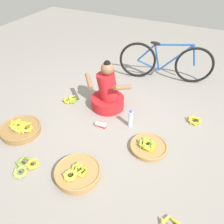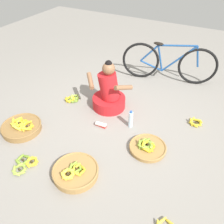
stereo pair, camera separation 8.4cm
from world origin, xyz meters
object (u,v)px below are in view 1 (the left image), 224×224
Objects in this scene: banana_basket_near_bicycle at (21,129)px; packet_carton_stack at (101,125)px; loose_bananas_near_vendor at (195,120)px; water_bottle at (130,119)px; banana_basket_back_center at (148,146)px; vendor_woman_front at (107,93)px; banana_basket_back_left at (77,173)px; loose_bananas_back_right at (71,99)px; bicycle_leaning at (165,62)px; loose_bananas_front_center at (26,166)px.

packet_carton_stack is at bearing 32.06° from banana_basket_near_bicycle.
loose_bananas_near_vendor is 0.80× the size of water_bottle.
banana_basket_back_center is at bearing -118.77° from loose_bananas_near_vendor.
vendor_woman_front is 1.09m from banana_basket_back_center.
banana_basket_back_left is (0.29, -1.36, -0.20)m from vendor_woman_front.
loose_bananas_back_right is 0.99× the size of water_bottle.
bicycle_leaning reaches higher than loose_bananas_back_right.
banana_basket_back_center is 1.53m from loose_bananas_front_center.
loose_bananas_back_right is 1.25× the size of loose_bananas_near_vendor.
loose_bananas_back_right is 1.44m from loose_bananas_front_center.
banana_basket_back_left is (-0.59, -0.77, 0.02)m from banana_basket_back_center.
banana_basket_back_left is at bearing -95.57° from bicycle_leaning.
water_bottle is at bearing 56.52° from loose_bananas_front_center.
loose_bananas_front_center is 2.07× the size of packet_carton_stack.
banana_basket_back_left is 1.54m from loose_bananas_back_right.
vendor_woman_front reaches higher than loose_bananas_back_right.
vendor_woman_front reaches higher than banana_basket_near_bicycle.
banana_basket_back_center reaches higher than packet_carton_stack.
loose_bananas_back_right is 1.99m from loose_bananas_near_vendor.
banana_basket_back_left is 1.96× the size of water_bottle.
bicycle_leaning reaches higher than banana_basket_back_center.
loose_bananas_near_vendor is (0.78, -1.03, -0.33)m from bicycle_leaning.
banana_basket_back_left is 1.89m from loose_bananas_near_vendor.
loose_bananas_back_right is (0.20, 0.95, -0.03)m from banana_basket_near_bicycle.
water_bottle is (-0.83, -0.50, 0.10)m from loose_bananas_near_vendor.
loose_bananas_near_vendor is at bearing 61.23° from banana_basket_back_center.
vendor_woman_front is at bearing 146.53° from banana_basket_back_center.
vendor_woman_front is 1.51× the size of banana_basket_back_left.
packet_carton_stack is at bearing -149.91° from loose_bananas_near_vendor.
loose_bananas_front_center is (-0.62, -0.17, -0.03)m from banana_basket_back_left.
vendor_woman_front is 2.97× the size of loose_bananas_back_right.
banana_basket_back_left is 1.11m from water_bottle.
bicycle_leaning is at bearing 66.37° from vendor_woman_front.
bicycle_leaning is 7.61× the size of loose_bananas_near_vendor.
banana_basket_back_left is at bearing -14.28° from banana_basket_near_bicycle.
bicycle_leaning reaches higher than loose_bananas_front_center.
vendor_woman_front reaches higher than loose_bananas_near_vendor.
loose_bananas_front_center is (-0.88, -2.78, -0.33)m from bicycle_leaning.
vendor_woman_front is 1.46× the size of banana_basket_near_bicycle.
banana_basket_near_bicycle reaches higher than loose_bananas_near_vendor.
vendor_woman_front is 1.67× the size of banana_basket_back_center.
water_bottle is (0.83, 1.25, 0.10)m from loose_bananas_front_center.
bicycle_leaning is 6.06× the size of water_bottle.
loose_bananas_near_vendor is at bearing 56.68° from banana_basket_back_left.
water_bottle is at bearing -149.21° from loose_bananas_near_vendor.
banana_basket_back_center is 0.77m from packet_carton_stack.
bicycle_leaning is 1.90m from banana_basket_back_center.
vendor_woman_front is 4.85× the size of packet_carton_stack.
vendor_woman_front reaches higher than loose_bananas_front_center.
banana_basket_back_center reaches higher than loose_bananas_near_vendor.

